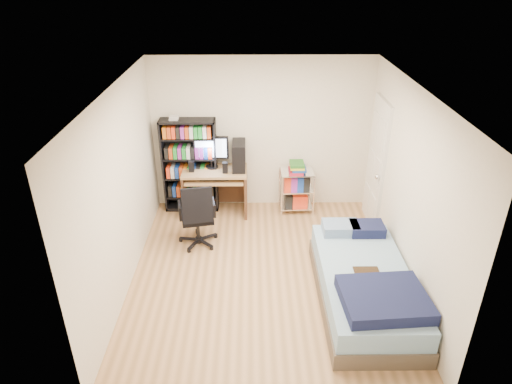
{
  "coord_description": "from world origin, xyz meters",
  "views": [
    {
      "loc": [
        -0.16,
        -4.93,
        3.79
      ],
      "look_at": [
        -0.1,
        0.4,
        1.04
      ],
      "focal_mm": 32.0,
      "sensor_mm": 36.0,
      "label": 1
    }
  ],
  "objects_px": {
    "office_chair": "(198,226)",
    "bed": "(365,285)",
    "computer_desk": "(221,173)",
    "media_shelf": "(190,165)"
  },
  "relations": [
    {
      "from": "media_shelf",
      "to": "bed",
      "type": "height_order",
      "value": "media_shelf"
    },
    {
      "from": "office_chair",
      "to": "bed",
      "type": "bearing_deg",
      "value": -42.39
    },
    {
      "from": "computer_desk",
      "to": "bed",
      "type": "bearing_deg",
      "value": -51.42
    },
    {
      "from": "computer_desk",
      "to": "bed",
      "type": "height_order",
      "value": "computer_desk"
    },
    {
      "from": "office_chair",
      "to": "bed",
      "type": "relative_size",
      "value": 0.47
    },
    {
      "from": "media_shelf",
      "to": "computer_desk",
      "type": "distance_m",
      "value": 0.53
    },
    {
      "from": "computer_desk",
      "to": "media_shelf",
      "type": "bearing_deg",
      "value": 169.09
    },
    {
      "from": "computer_desk",
      "to": "office_chair",
      "type": "distance_m",
      "value": 1.12
    },
    {
      "from": "media_shelf",
      "to": "office_chair",
      "type": "relative_size",
      "value": 1.62
    },
    {
      "from": "media_shelf",
      "to": "computer_desk",
      "type": "relative_size",
      "value": 1.25
    }
  ]
}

